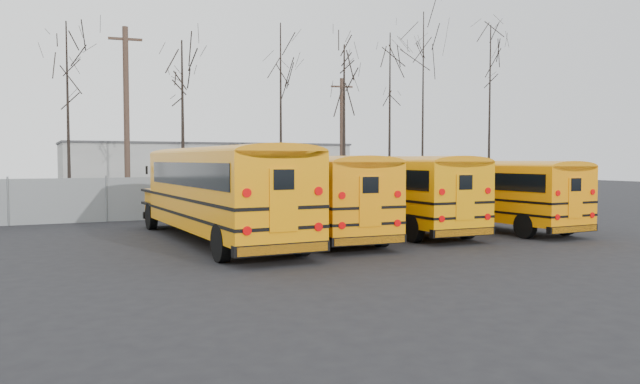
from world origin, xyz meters
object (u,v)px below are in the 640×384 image
bus_c (390,186)px  utility_pole_right (342,140)px  bus_b (310,189)px  utility_pole_left (127,117)px  bus_d (485,188)px  bus_a (220,186)px

bus_c → utility_pole_right: size_ratio=1.36×
utility_pole_right → bus_b: bearing=-110.6°
bus_c → utility_pole_left: 16.38m
bus_d → bus_b: bearing=173.8°
utility_pole_left → utility_pole_right: bearing=7.4°
bus_a → bus_b: bearing=3.7°
bus_c → bus_a: bearing=-172.9°
bus_c → utility_pole_right: (5.05, 14.01, 2.32)m
utility_pole_left → utility_pole_right: 13.16m
bus_a → utility_pole_right: 19.27m
bus_d → utility_pole_right: size_ratio=1.28×
bus_d → utility_pole_left: (-12.03, 14.80, 3.45)m
utility_pole_left → utility_pole_right: utility_pole_left is taller
bus_b → bus_c: bearing=9.3°
bus_c → bus_d: bus_c is taller
bus_a → utility_pole_left: (-0.93, 14.62, 3.15)m
utility_pole_right → bus_d: bearing=-83.7°
bus_a → utility_pole_left: utility_pole_left is taller
bus_d → utility_pole_right: (1.10, 14.95, 2.42)m
bus_d → bus_a: bearing=176.7°
bus_b → bus_d: 7.65m
bus_d → utility_pole_left: 19.38m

